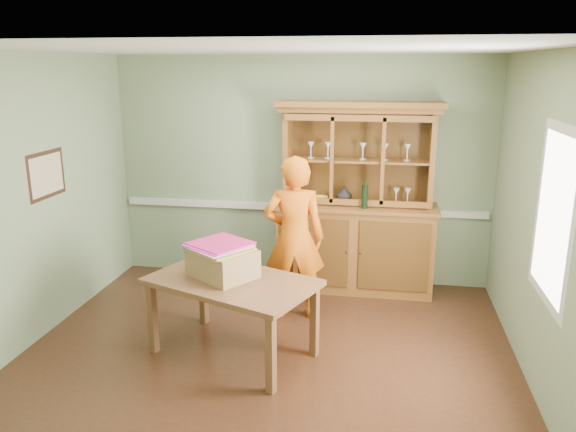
% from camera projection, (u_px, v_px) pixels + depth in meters
% --- Properties ---
extents(floor, '(4.50, 4.50, 0.00)m').
position_uv_depth(floor, '(268.00, 354.00, 5.18)').
color(floor, '#442416').
rests_on(floor, ground).
extents(ceiling, '(4.50, 4.50, 0.00)m').
position_uv_depth(ceiling, '(264.00, 49.00, 4.48)').
color(ceiling, white).
rests_on(ceiling, wall_back).
extents(wall_back, '(4.50, 0.00, 4.50)m').
position_uv_depth(wall_back, '(301.00, 171.00, 6.73)').
color(wall_back, gray).
rests_on(wall_back, floor).
extents(wall_left, '(0.00, 4.00, 4.00)m').
position_uv_depth(wall_left, '(29.00, 202.00, 5.20)').
color(wall_left, gray).
rests_on(wall_left, floor).
extents(wall_right, '(0.00, 4.00, 4.00)m').
position_uv_depth(wall_right, '(543.00, 225.00, 4.46)').
color(wall_right, gray).
rests_on(wall_right, floor).
extents(wall_front, '(4.50, 0.00, 4.50)m').
position_uv_depth(wall_front, '(187.00, 308.00, 2.92)').
color(wall_front, gray).
rests_on(wall_front, floor).
extents(chair_rail, '(4.41, 0.05, 0.08)m').
position_uv_depth(chair_rail, '(300.00, 208.00, 6.82)').
color(chair_rail, silver).
rests_on(chair_rail, wall_back).
extents(framed_map, '(0.03, 0.60, 0.46)m').
position_uv_depth(framed_map, '(47.00, 175.00, 5.43)').
color(framed_map, black).
rests_on(framed_map, wall_left).
extents(window_panel, '(0.03, 0.96, 1.36)m').
position_uv_depth(window_panel, '(553.00, 216.00, 4.14)').
color(window_panel, silver).
rests_on(window_panel, wall_right).
extents(china_hutch, '(1.86, 0.61, 2.19)m').
position_uv_depth(china_hutch, '(356.00, 226.00, 6.53)').
color(china_hutch, brown).
rests_on(china_hutch, floor).
extents(dining_table, '(1.67, 1.35, 0.73)m').
position_uv_depth(dining_table, '(232.00, 288.00, 5.02)').
color(dining_table, brown).
rests_on(dining_table, floor).
extents(cardboard_box, '(0.70, 0.67, 0.26)m').
position_uv_depth(cardboard_box, '(223.00, 263.00, 5.05)').
color(cardboard_box, '#9F7852').
rests_on(cardboard_box, dining_table).
extents(kite_stack, '(0.65, 0.65, 0.05)m').
position_uv_depth(kite_stack, '(220.00, 246.00, 5.02)').
color(kite_stack, yellow).
rests_on(kite_stack, cardboard_box).
extents(person, '(0.67, 0.48, 1.71)m').
position_uv_depth(person, '(294.00, 238.00, 5.76)').
color(person, '#DB5F0D').
rests_on(person, floor).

